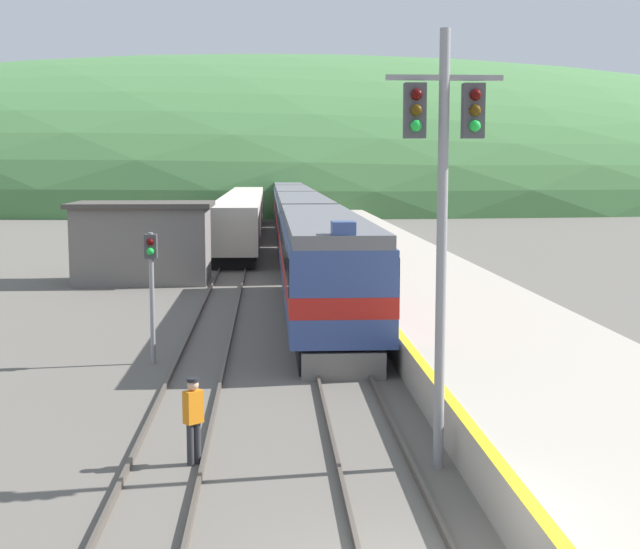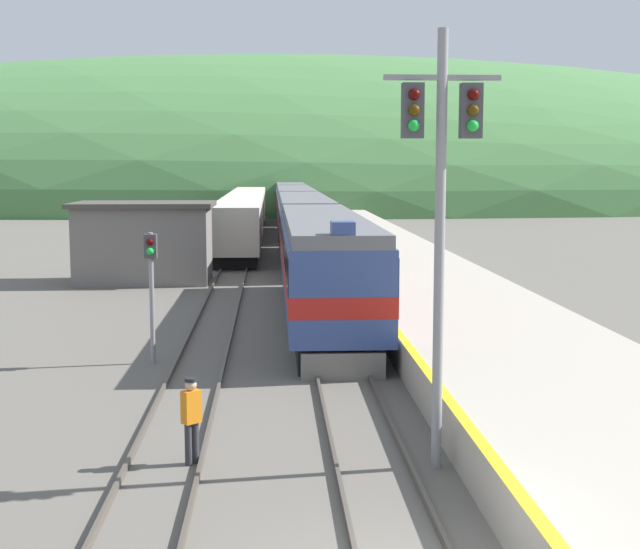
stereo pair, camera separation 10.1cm
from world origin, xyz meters
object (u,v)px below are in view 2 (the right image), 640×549
at_px(carriage_fourth, 290,200).
at_px(siding_train, 245,216).
at_px(carriage_third, 295,210).
at_px(carriage_second, 304,227).
at_px(signal_mast_main, 441,184).
at_px(express_train_lead_car, 324,264).
at_px(signal_post_siding, 151,270).
at_px(track_worker, 191,415).

bearing_deg(carriage_fourth, siding_train, -99.96).
bearing_deg(carriage_third, carriage_second, -90.00).
xyz_separation_m(carriage_fourth, signal_mast_main, (1.25, -78.01, 3.35)).
bearing_deg(express_train_lead_car, signal_mast_main, -85.63).
xyz_separation_m(express_train_lead_car, carriage_second, (0.00, 20.52, -0.01)).
height_order(carriage_second, signal_post_siding, carriage_second).
bearing_deg(carriage_second, signal_mast_main, -88.06).
height_order(siding_train, track_worker, siding_train).
xyz_separation_m(signal_post_siding, track_worker, (1.96, -9.11, -1.81)).
height_order(carriage_third, track_worker, carriage_third).
height_order(siding_train, signal_post_siding, signal_post_siding).
xyz_separation_m(carriage_second, carriage_third, (0.00, 20.55, 0.00)).
bearing_deg(signal_mast_main, carriage_fourth, 90.92).
distance_m(siding_train, track_worker, 54.40).
distance_m(signal_mast_main, signal_post_siding, 12.00).
bearing_deg(siding_train, carriage_third, 32.85).
relative_size(express_train_lead_car, track_worker, 10.97).
relative_size(signal_mast_main, signal_post_siding, 2.14).
xyz_separation_m(siding_train, signal_mast_main, (5.32, -54.83, 3.69)).
bearing_deg(signal_post_siding, carriage_fourth, 85.41).
bearing_deg(siding_train, express_train_lead_car, -83.96).
relative_size(carriage_second, signal_mast_main, 2.34).
bearing_deg(express_train_lead_car, carriage_second, 90.00).
distance_m(siding_train, signal_post_siding, 45.32).
xyz_separation_m(signal_mast_main, signal_post_siding, (-6.75, 9.55, -2.71)).
xyz_separation_m(express_train_lead_car, track_worker, (-3.54, -15.95, -1.19)).
distance_m(carriage_second, siding_train, 18.38).
bearing_deg(siding_train, signal_post_siding, -91.80).
relative_size(carriage_second, signal_post_siding, 5.02).
bearing_deg(carriage_second, carriage_fourth, 90.00).
height_order(express_train_lead_car, carriage_second, express_train_lead_car).
height_order(carriage_third, signal_post_siding, carriage_third).
bearing_deg(siding_train, carriage_fourth, 80.04).
bearing_deg(carriage_fourth, carriage_third, -90.00).
height_order(signal_post_siding, track_worker, signal_post_siding).
relative_size(carriage_third, signal_mast_main, 2.34).
xyz_separation_m(carriage_fourth, siding_train, (-4.07, -23.18, -0.34)).
distance_m(express_train_lead_car, siding_train, 38.66).
relative_size(siding_train, track_worker, 25.92).
bearing_deg(carriage_third, signal_post_siding, -96.54).
bearing_deg(track_worker, carriage_third, 86.45).
distance_m(carriage_fourth, track_worker, 77.67).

